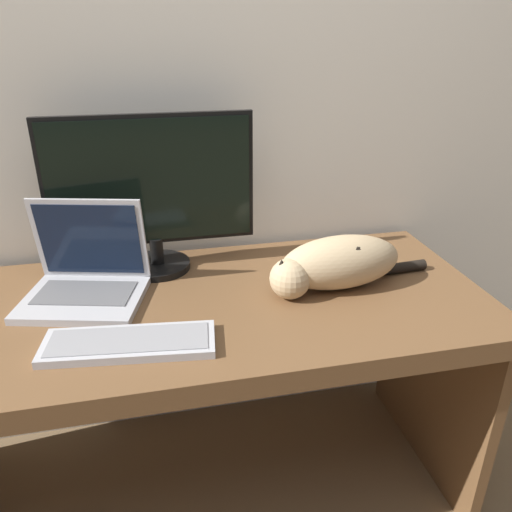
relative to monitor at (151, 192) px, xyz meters
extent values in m
cube|color=silver|center=(0.08, 0.18, 0.35)|extent=(6.40, 0.06, 2.60)
cube|color=brown|center=(0.08, -0.23, -0.27)|extent=(1.64, 0.70, 0.06)
cube|color=brown|center=(0.86, -0.23, -0.63)|extent=(0.04, 0.64, 0.65)
cylinder|color=black|center=(0.00, 0.00, -0.23)|extent=(0.20, 0.20, 0.02)
cylinder|color=black|center=(0.00, 0.00, -0.18)|extent=(0.04, 0.04, 0.08)
cube|color=black|center=(0.00, 0.00, 0.03)|extent=(0.60, 0.02, 0.38)
cube|color=black|center=(0.00, -0.01, 0.03)|extent=(0.57, 0.01, 0.35)
cube|color=#B7B7BC|center=(-0.20, -0.17, -0.23)|extent=(0.36, 0.31, 0.02)
cube|color=slate|center=(-0.20, -0.16, -0.22)|extent=(0.28, 0.19, 0.00)
cube|color=#B7B7BC|center=(-0.18, -0.07, -0.10)|extent=(0.31, 0.12, 0.24)
cube|color=black|center=(-0.18, -0.07, -0.10)|extent=(0.28, 0.10, 0.21)
cube|color=#BCBCC1|center=(-0.08, -0.41, -0.23)|extent=(0.41, 0.18, 0.02)
cube|color=#939397|center=(-0.08, -0.41, -0.22)|extent=(0.37, 0.15, 0.00)
ellipsoid|color=#D1B284|center=(0.50, -0.23, -0.17)|extent=(0.37, 0.18, 0.15)
ellipsoid|color=black|center=(0.52, -0.23, -0.13)|extent=(0.17, 0.13, 0.06)
sphere|color=#D1B284|center=(0.35, -0.26, -0.19)|extent=(0.11, 0.11, 0.11)
cone|color=black|center=(0.32, -0.26, -0.14)|extent=(0.03, 0.03, 0.03)
cone|color=black|center=(0.37, -0.26, -0.14)|extent=(0.03, 0.03, 0.03)
cylinder|color=black|center=(0.72, -0.19, -0.23)|extent=(0.15, 0.04, 0.03)
camera|label=1|loc=(0.00, -1.42, 0.44)|focal=35.00mm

